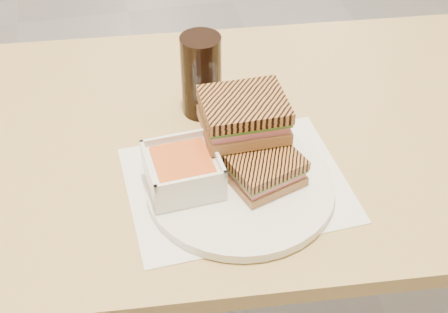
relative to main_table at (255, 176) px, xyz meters
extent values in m
cube|color=tan|center=(0.00, 0.00, 0.10)|extent=(1.26, 0.81, 0.03)
cylinder|color=tan|center=(-0.52, 0.35, -0.28)|extent=(0.06, 0.06, 0.72)
cylinder|color=tan|center=(0.58, 0.25, -0.28)|extent=(0.06, 0.06, 0.72)
cube|color=white|center=(-0.07, -0.13, 0.11)|extent=(0.35, 0.28, 0.00)
cylinder|color=white|center=(-0.07, -0.14, 0.12)|extent=(0.30, 0.30, 0.02)
cube|color=white|center=(-0.15, -0.13, 0.15)|extent=(0.12, 0.12, 0.05)
cube|color=#D85824|center=(-0.15, -0.13, 0.18)|extent=(0.09, 0.09, 0.01)
cube|color=white|center=(-0.10, -0.12, 0.18)|extent=(0.01, 0.11, 0.01)
cube|color=white|center=(-0.21, -0.13, 0.18)|extent=(0.01, 0.11, 0.01)
cube|color=white|center=(-0.16, -0.07, 0.18)|extent=(0.11, 0.01, 0.01)
cube|color=white|center=(-0.15, -0.18, 0.18)|extent=(0.11, 0.01, 0.01)
cube|color=#A4774B|center=(-0.03, -0.15, 0.14)|extent=(0.13, 0.12, 0.02)
cube|color=#D66C81|center=(-0.03, -0.15, 0.15)|extent=(0.12, 0.11, 0.01)
cube|color=#386B23|center=(-0.03, -0.15, 0.16)|extent=(0.13, 0.11, 0.01)
cube|color=#A05F2B|center=(-0.03, -0.15, 0.17)|extent=(0.13, 0.12, 0.02)
cube|color=#A4774B|center=(-0.05, -0.07, 0.19)|extent=(0.13, 0.11, 0.02)
cube|color=#D66C81|center=(-0.05, -0.07, 0.21)|extent=(0.12, 0.10, 0.01)
cube|color=#386B23|center=(-0.05, -0.07, 0.22)|extent=(0.13, 0.10, 0.01)
cube|color=#A05F2B|center=(-0.05, -0.07, 0.23)|extent=(0.13, 0.11, 0.02)
cylinder|color=black|center=(-0.08, 0.08, 0.19)|extent=(0.07, 0.07, 0.15)
camera|label=1|loc=(-0.25, -0.84, 0.82)|focal=51.24mm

